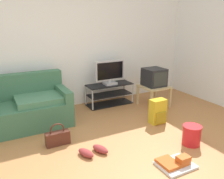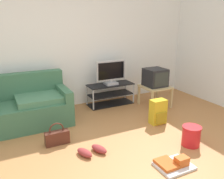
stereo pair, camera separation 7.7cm
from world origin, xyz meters
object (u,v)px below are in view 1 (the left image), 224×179
couch (6,110)px  handbag (58,138)px  backpack (158,112)px  cleaning_bucket (192,135)px  flat_tv (110,73)px  tv_stand (109,94)px  side_table (154,89)px  floor_tray (175,163)px  sneakers_pair (93,151)px  crt_tv (154,77)px

couch → handbag: bearing=-57.7°
backpack → cleaning_bucket: size_ratio=1.48×
couch → handbag: size_ratio=5.86×
backpack → couch: bearing=130.8°
flat_tv → handbag: (-1.45, -1.14, -0.58)m
flat_tv → tv_stand: bearing=90.0°
cleaning_bucket → tv_stand: bearing=97.3°
side_table → cleaning_bucket: bearing=-108.0°
couch → floor_tray: couch is taller
backpack → tv_stand: bearing=77.8°
backpack → sneakers_pair: size_ratio=1.04×
backpack → cleaning_bucket: backpack is taller
tv_stand → cleaning_bucket: size_ratio=3.28×
side_table → handbag: side_table is taller
sneakers_pair → tv_stand: bearing=56.1°
handbag → cleaning_bucket: bearing=-27.8°
tv_stand → flat_tv: 0.47m
handbag → side_table: bearing=16.5°
tv_stand → crt_tv: size_ratio=2.36×
backpack → handbag: 1.76m
tv_stand → sneakers_pair: bearing=-123.9°
flat_tv → crt_tv: (0.78, -0.47, -0.08)m
sneakers_pair → backpack: bearing=15.8°
flat_tv → handbag: bearing=-141.8°
couch → cleaning_bucket: couch is taller
couch → side_table: size_ratio=3.83×
couch → cleaning_bucket: 2.96m
tv_stand → side_table: tv_stand is taller
cleaning_bucket → crt_tv: bearing=72.1°
handbag → floor_tray: (1.14, -1.22, -0.07)m
backpack → handbag: (-1.75, 0.08, -0.10)m
tv_stand → handbag: (-1.45, -1.17, -0.11)m
flat_tv → cleaning_bucket: flat_tv is taller
crt_tv → cleaning_bucket: bearing=-107.9°
flat_tv → backpack: 1.34m
cleaning_bucket → floor_tray: size_ratio=0.67×
flat_tv → sneakers_pair: size_ratio=1.53×
flat_tv → sneakers_pair: flat_tv is taller
crt_tv → couch: bearing=174.7°
couch → flat_tv: size_ratio=3.20×
cleaning_bucket → sneakers_pair: bearing=162.5°
backpack → handbag: bearing=151.6°
crt_tv → sneakers_pair: bearing=-148.5°
crt_tv → backpack: bearing=-122.2°
tv_stand → floor_tray: 2.41m
tv_stand → side_table: 0.94m
crt_tv → backpack: (-0.47, -0.75, -0.40)m
flat_tv → crt_tv: bearing=-31.2°
crt_tv → floor_tray: 2.25m
tv_stand → cleaning_bucket: bearing=-82.7°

